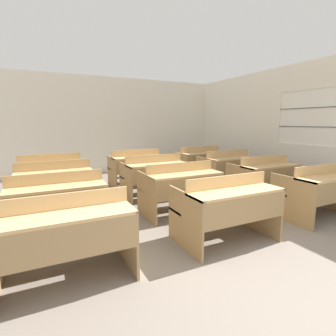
{
  "coord_description": "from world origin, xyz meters",
  "views": [
    {
      "loc": [
        -2.03,
        -1.24,
        1.54
      ],
      "look_at": [
        -0.09,
        2.7,
        0.76
      ],
      "focal_mm": 28.0,
      "sensor_mm": 36.0,
      "label": 1
    }
  ],
  "objects_px": {
    "bench_front_left": "(66,233)",
    "bench_front_right": "(320,189)",
    "bench_back_left": "(51,172)",
    "bench_third_left": "(55,183)",
    "bench_second_left": "(58,201)",
    "bench_front_center": "(227,206)",
    "bench_second_right": "(264,176)",
    "bench_second_center": "(180,186)",
    "bench_back_right": "(200,161)",
    "bench_third_center": "(154,174)",
    "bench_back_center": "(137,166)",
    "bench_third_right": "(228,167)"
  },
  "relations": [
    {
      "from": "bench_front_left",
      "to": "bench_second_center",
      "type": "height_order",
      "value": "same"
    },
    {
      "from": "bench_third_left",
      "to": "bench_back_left",
      "type": "height_order",
      "value": "same"
    },
    {
      "from": "bench_front_right",
      "to": "bench_second_left",
      "type": "height_order",
      "value": "same"
    },
    {
      "from": "bench_second_left",
      "to": "bench_second_right",
      "type": "height_order",
      "value": "same"
    },
    {
      "from": "bench_front_center",
      "to": "bench_second_center",
      "type": "relative_size",
      "value": 1.0
    },
    {
      "from": "bench_back_left",
      "to": "bench_back_right",
      "type": "height_order",
      "value": "same"
    },
    {
      "from": "bench_second_center",
      "to": "bench_second_right",
      "type": "distance_m",
      "value": 1.91
    },
    {
      "from": "bench_front_center",
      "to": "bench_third_center",
      "type": "bearing_deg",
      "value": 90.41
    },
    {
      "from": "bench_second_center",
      "to": "bench_back_left",
      "type": "distance_m",
      "value": 2.97
    },
    {
      "from": "bench_second_right",
      "to": "bench_third_left",
      "type": "height_order",
      "value": "same"
    },
    {
      "from": "bench_front_left",
      "to": "bench_third_left",
      "type": "height_order",
      "value": "same"
    },
    {
      "from": "bench_third_left",
      "to": "bench_back_right",
      "type": "xyz_separation_m",
      "value": [
        3.78,
        1.17,
        0.0
      ]
    },
    {
      "from": "bench_front_center",
      "to": "bench_second_right",
      "type": "relative_size",
      "value": 1.0
    },
    {
      "from": "bench_second_right",
      "to": "bench_third_right",
      "type": "xyz_separation_m",
      "value": [
        0.02,
        1.15,
        0.0
      ]
    },
    {
      "from": "bench_front_left",
      "to": "bench_second_center",
      "type": "distance_m",
      "value": 2.25
    },
    {
      "from": "bench_back_right",
      "to": "bench_back_left",
      "type": "bearing_deg",
      "value": -179.61
    },
    {
      "from": "bench_second_left",
      "to": "bench_second_right",
      "type": "distance_m",
      "value": 3.83
    },
    {
      "from": "bench_third_left",
      "to": "bench_back_left",
      "type": "xyz_separation_m",
      "value": [
        -0.01,
        1.14,
        0.0
      ]
    },
    {
      "from": "bench_front_right",
      "to": "bench_back_left",
      "type": "xyz_separation_m",
      "value": [
        -3.81,
        3.45,
        0.0
      ]
    },
    {
      "from": "bench_second_left",
      "to": "bench_third_center",
      "type": "relative_size",
      "value": 1.0
    },
    {
      "from": "bench_second_right",
      "to": "bench_back_center",
      "type": "relative_size",
      "value": 1.0
    },
    {
      "from": "bench_second_left",
      "to": "bench_third_left",
      "type": "bearing_deg",
      "value": 88.64
    },
    {
      "from": "bench_front_center",
      "to": "bench_back_center",
      "type": "height_order",
      "value": "same"
    },
    {
      "from": "bench_third_left",
      "to": "bench_back_left",
      "type": "bearing_deg",
      "value": 90.72
    },
    {
      "from": "bench_front_left",
      "to": "bench_front_center",
      "type": "distance_m",
      "value": 1.94
    },
    {
      "from": "bench_second_right",
      "to": "bench_back_center",
      "type": "distance_m",
      "value": 2.96
    },
    {
      "from": "bench_front_right",
      "to": "bench_second_right",
      "type": "distance_m",
      "value": 1.17
    },
    {
      "from": "bench_second_center",
      "to": "bench_back_center",
      "type": "height_order",
      "value": "same"
    },
    {
      "from": "bench_front_left",
      "to": "bench_third_right",
      "type": "distance_m",
      "value": 4.49
    },
    {
      "from": "bench_front_center",
      "to": "bench_second_left",
      "type": "bearing_deg",
      "value": 148.65
    },
    {
      "from": "bench_front_center",
      "to": "bench_back_left",
      "type": "relative_size",
      "value": 1.0
    },
    {
      "from": "bench_front_left",
      "to": "bench_front_right",
      "type": "xyz_separation_m",
      "value": [
        3.82,
        0.01,
        0.0
      ]
    },
    {
      "from": "bench_second_left",
      "to": "bench_third_center",
      "type": "height_order",
      "value": "same"
    },
    {
      "from": "bench_back_left",
      "to": "bench_back_center",
      "type": "height_order",
      "value": "same"
    },
    {
      "from": "bench_back_right",
      "to": "bench_front_center",
      "type": "bearing_deg",
      "value": -118.06
    },
    {
      "from": "bench_third_left",
      "to": "bench_second_left",
      "type": "bearing_deg",
      "value": -91.36
    },
    {
      "from": "bench_second_center",
      "to": "bench_second_left",
      "type": "bearing_deg",
      "value": -179.7
    },
    {
      "from": "bench_third_center",
      "to": "bench_front_right",
      "type": "bearing_deg",
      "value": -50.64
    },
    {
      "from": "bench_back_left",
      "to": "bench_back_right",
      "type": "xyz_separation_m",
      "value": [
        3.79,
        0.03,
        0.0
      ]
    },
    {
      "from": "bench_back_right",
      "to": "bench_third_center",
      "type": "bearing_deg",
      "value": -148.23
    },
    {
      "from": "bench_back_left",
      "to": "bench_front_right",
      "type": "bearing_deg",
      "value": -42.19
    },
    {
      "from": "bench_front_center",
      "to": "bench_second_right",
      "type": "bearing_deg",
      "value": 32.32
    },
    {
      "from": "bench_front_right",
      "to": "bench_second_left",
      "type": "bearing_deg",
      "value": 163.1
    },
    {
      "from": "bench_back_left",
      "to": "bench_third_right",
      "type": "bearing_deg",
      "value": -16.46
    },
    {
      "from": "bench_front_left",
      "to": "bench_second_left",
      "type": "height_order",
      "value": "same"
    },
    {
      "from": "bench_third_center",
      "to": "bench_back_center",
      "type": "bearing_deg",
      "value": 89.11
    },
    {
      "from": "bench_front_left",
      "to": "bench_front_right",
      "type": "bearing_deg",
      "value": 0.09
    },
    {
      "from": "bench_third_left",
      "to": "bench_front_left",
      "type": "bearing_deg",
      "value": -90.61
    },
    {
      "from": "bench_second_center",
      "to": "bench_third_left",
      "type": "distance_m",
      "value": 2.21
    },
    {
      "from": "bench_third_left",
      "to": "bench_back_center",
      "type": "distance_m",
      "value": 2.23
    }
  ]
}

